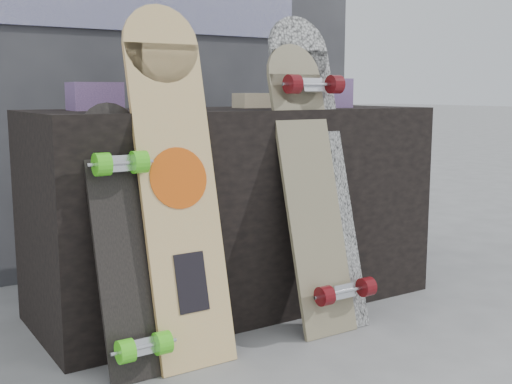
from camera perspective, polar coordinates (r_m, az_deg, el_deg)
ground at (r=2.32m, az=4.77°, el=-13.11°), size 60.00×60.00×0.00m
vendor_table at (r=2.60m, az=-1.82°, el=-1.42°), size 1.60×0.60×0.80m
booth at (r=3.32m, az=-9.63°, el=12.87°), size 2.40×0.22×2.20m
merch_box_purple at (r=2.41m, az=-14.13°, el=8.25°), size 0.18×0.12×0.10m
merch_box_small at (r=2.73m, az=6.55°, el=8.73°), size 0.14×0.14×0.12m
merch_box_flat at (r=2.70m, az=0.42°, el=8.15°), size 0.22×0.10×0.06m
longboard_geisha at (r=2.08m, az=-7.05°, el=1.68°), size 0.26×0.29×1.15m
longboard_celtic at (r=2.35m, az=4.72°, el=1.24°), size 0.23×0.29×1.04m
longboard_cascadia at (r=2.39m, az=5.48°, el=2.40°), size 0.26×0.38×1.15m
skateboard_dark at (r=2.00m, az=-11.56°, el=-4.03°), size 0.19×0.29×0.84m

